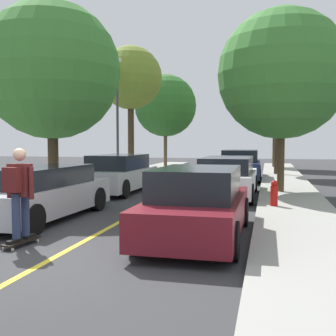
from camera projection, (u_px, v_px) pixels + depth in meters
name	position (u px, v px, depth m)	size (l,w,h in m)	color
ground	(57.00, 256.00, 6.87)	(80.00, 80.00, 0.00)	#353538
sidewalk_right	(320.00, 270.00, 5.90)	(2.03, 56.00, 0.14)	#9E9B93
center_line	(133.00, 214.00, 10.75)	(0.12, 39.20, 0.01)	gold
parked_car_left_nearest	(38.00, 193.00, 10.06)	(2.06, 4.52, 1.29)	#B7B7BC
parked_car_left_near	(118.00, 174.00, 15.45)	(1.93, 4.51, 1.40)	#B7B7BC
parked_car_right_nearest	(198.00, 205.00, 8.08)	(1.81, 4.20, 1.39)	maroon
parked_car_right_near	(228.00, 177.00, 14.07)	(1.88, 4.61, 1.37)	white
parked_car_right_far	(240.00, 165.00, 20.33)	(2.07, 4.56, 1.48)	navy
street_tree_left_nearest	(52.00, 71.00, 14.06)	(4.67, 4.67, 6.50)	#3D2D1E
street_tree_left_near	(131.00, 78.00, 22.07)	(3.37, 3.37, 6.83)	#3D2D1E
street_tree_left_far	(165.00, 106.00, 29.58)	(4.43, 4.43, 6.52)	brown
street_tree_right_nearest	(282.00, 74.00, 14.33)	(4.50, 4.50, 6.33)	#4C3823
street_tree_right_near	(278.00, 86.00, 22.06)	(3.42, 3.42, 6.45)	#3D2D1E
street_tree_right_far	(276.00, 102.00, 28.36)	(4.26, 4.26, 6.60)	#4C3823
fire_hydrant	(274.00, 193.00, 11.29)	(0.20, 0.20, 0.70)	#B2140F
streetlamp	(117.00, 110.00, 20.19)	(0.36, 0.24, 5.81)	#38383D
skateboard	(21.00, 241.00, 7.52)	(0.32, 0.86, 0.10)	black
skateboarder	(19.00, 189.00, 7.42)	(0.59, 0.71, 1.68)	black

